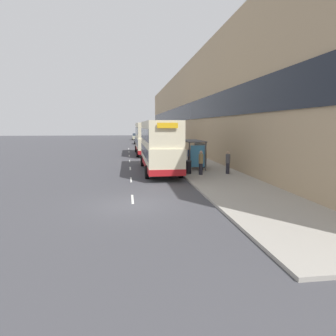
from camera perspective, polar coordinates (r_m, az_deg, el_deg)
The scene contains 21 objects.
ground_plane at distance 15.08m, azimuth -6.69°, elevation -7.11°, with size 220.00×220.00×0.00m, color #424247.
pavement at distance 53.62m, azimuth -0.52°, elevation 3.94°, with size 5.00×93.00×0.14m.
terrace_facade at distance 54.20m, azimuth 3.73°, elevation 10.98°, with size 3.10×93.00×13.40m.
lane_mark_0 at distance 16.33m, azimuth -6.78°, elevation -5.91°, with size 0.12×2.00×0.01m.
lane_mark_1 at distance 22.12m, azimuth -7.06°, elevation -2.22°, with size 0.12×2.00×0.01m.
lane_mark_2 at distance 27.96m, azimuth -7.22°, elevation -0.07°, with size 0.12×2.00×0.01m.
lane_mark_3 at distance 33.84m, azimuth -7.32°, elevation 1.34°, with size 0.12×2.00×0.01m.
lane_mark_4 at distance 39.72m, azimuth -7.39°, elevation 2.33°, with size 0.12×2.00×0.01m.
lane_mark_5 at distance 45.62m, azimuth -7.45°, elevation 3.06°, with size 0.12×2.00×0.01m.
lane_mark_6 at distance 51.52m, azimuth -7.49°, elevation 3.63°, with size 0.12×2.00×0.01m.
bus_shelter at distance 26.79m, azimuth 5.21°, elevation 3.63°, with size 1.60×4.20×2.48m.
double_decker_bus_near at distance 25.64m, azimuth -1.70°, elevation 4.38°, with size 2.85×10.90×4.30m.
double_decker_bus_ahead at distance 41.26m, azimuth -4.23°, elevation 5.76°, with size 2.85×10.83×4.30m.
car_0 at distance 84.25m, azimuth -6.19°, elevation 5.96°, with size 2.01×4.05×1.82m.
car_1 at distance 65.09m, azimuth -5.54°, elevation 5.33°, with size 2.05×4.48×1.73m.
pedestrian_at_shelter at distance 24.20m, azimuth 11.33°, elevation 1.08°, with size 0.36×0.36×1.79m.
pedestrian_1 at distance 27.38m, azimuth 7.05°, elevation 1.98°, with size 0.36×0.36×1.80m.
pedestrian_2 at distance 26.07m, azimuth 6.48°, elevation 1.63°, with size 0.35×0.35×1.75m.
pedestrian_3 at distance 23.37m, azimuth 6.29°, elevation 1.04°, with size 0.37×0.37×1.87m.
pedestrian_4 at distance 29.94m, azimuth 4.04°, elevation 2.36°, with size 0.32×0.32×1.62m.
litter_bin at distance 23.91m, azimuth 3.83°, elevation 0.21°, with size 0.55×0.55×1.05m.
Camera 1 is at (-0.22, -14.56, 3.94)m, focal length 32.00 mm.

